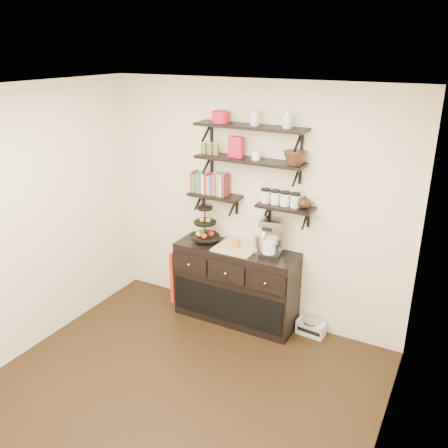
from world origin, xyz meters
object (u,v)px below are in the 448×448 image
sideboard (236,284)px  fruit_stand (205,228)px  radio (311,327)px  coffee_maker (271,238)px

sideboard → fruit_stand: fruit_stand is taller
fruit_stand → radio: bearing=4.7°
sideboard → coffee_maker: 0.76m
fruit_stand → sideboard: bearing=-0.5°
sideboard → coffee_maker: coffee_maker is taller
fruit_stand → coffee_maker: (0.80, 0.03, 0.03)m
sideboard → radio: 0.96m
fruit_stand → radio: size_ratio=1.51×
sideboard → radio: (0.88, 0.11, -0.36)m
fruit_stand → coffee_maker: bearing=1.8°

